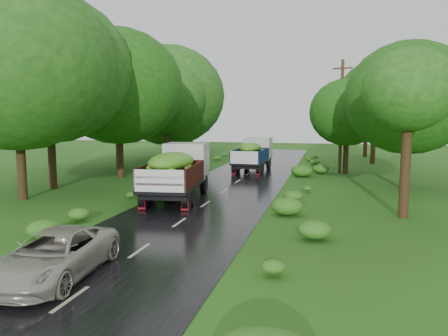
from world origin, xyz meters
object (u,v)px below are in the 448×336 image
(truck_near, at_px, (178,169))
(utility_pole, at_px, (341,116))
(truck_far, at_px, (254,153))
(car, at_px, (54,255))

(truck_near, relative_size, utility_pole, 0.82)
(truck_far, xyz_separation_m, utility_pole, (6.85, -0.08, 3.01))
(truck_far, bearing_deg, utility_pole, 1.47)
(car, bearing_deg, truck_far, 82.41)
(truck_far, relative_size, car, 1.37)
(truck_near, relative_size, car, 1.54)
(truck_near, relative_size, truck_far, 1.12)
(truck_far, distance_m, car, 24.98)
(truck_far, relative_size, utility_pole, 0.73)
(truck_near, height_order, utility_pole, utility_pole)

